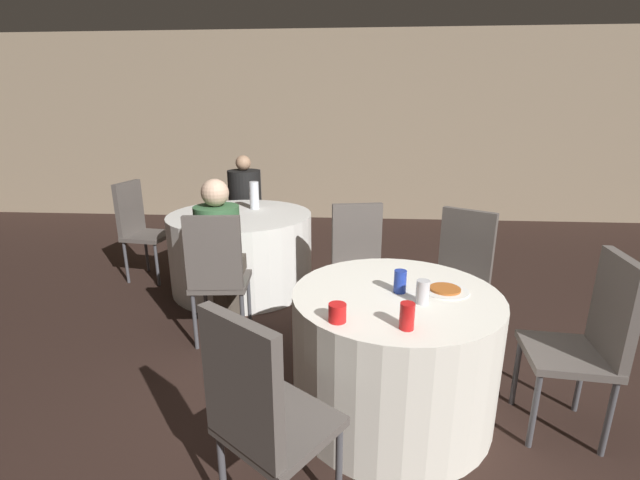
# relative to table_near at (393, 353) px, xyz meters

# --- Properties ---
(ground_plane) EXTENTS (16.00, 16.00, 0.00)m
(ground_plane) POSITION_rel_table_near_xyz_m (-0.13, -0.15, -0.36)
(ground_plane) COLOR black
(wall_back) EXTENTS (16.00, 0.06, 2.80)m
(wall_back) POSITION_rel_table_near_xyz_m (-0.13, 4.66, 1.04)
(wall_back) COLOR gray
(wall_back) RESTS_ON ground_plane
(table_near) EXTENTS (1.11, 1.11, 0.73)m
(table_near) POSITION_rel_table_near_xyz_m (0.00, 0.00, 0.00)
(table_near) COLOR white
(table_near) RESTS_ON ground_plane
(table_far) EXTENTS (1.34, 1.34, 0.73)m
(table_far) POSITION_rel_table_near_xyz_m (-1.29, 1.74, 0.00)
(table_far) COLOR white
(table_far) RESTS_ON ground_plane
(chair_near_east) EXTENTS (0.44, 0.44, 0.99)m
(chair_near_east) POSITION_rel_table_near_xyz_m (0.97, -0.10, 0.22)
(chair_near_east) COLOR #59514C
(chair_near_east) RESTS_ON ground_plane
(chair_near_southwest) EXTENTS (0.56, 0.56, 0.99)m
(chair_near_southwest) POSITION_rel_table_near_xyz_m (-0.57, -0.79, 0.22)
(chair_near_southwest) COLOR #59514C
(chair_near_southwest) RESTS_ON ground_plane
(chair_near_north) EXTENTS (0.47, 0.47, 0.99)m
(chair_near_north) POSITION_rel_table_near_xyz_m (-0.18, 0.96, 0.22)
(chair_near_north) COLOR #59514C
(chair_near_north) RESTS_ON ground_plane
(chair_near_northeast) EXTENTS (0.55, 0.55, 0.99)m
(chair_near_northeast) POSITION_rel_table_near_xyz_m (0.54, 0.81, 0.22)
(chair_near_northeast) COLOR #59514C
(chair_near_northeast) RESTS_ON ground_plane
(chair_far_south) EXTENTS (0.44, 0.44, 0.99)m
(chair_far_south) POSITION_rel_table_near_xyz_m (-1.18, 0.65, 0.22)
(chair_far_south) COLOR #59514C
(chair_far_south) RESTS_ON ground_plane
(chair_far_north) EXTENTS (0.47, 0.47, 0.99)m
(chair_far_north) POSITION_rel_table_near_xyz_m (-1.50, 2.81, 0.22)
(chair_far_north) COLOR #59514C
(chair_far_north) RESTS_ON ground_plane
(chair_far_west) EXTENTS (0.46, 0.45, 0.99)m
(chair_far_west) POSITION_rel_table_near_xyz_m (-2.37, 1.89, 0.22)
(chair_far_west) COLOR #59514C
(chair_far_west) RESTS_ON ground_plane
(person_black_shirt) EXTENTS (0.41, 0.52, 1.18)m
(person_black_shirt) POSITION_rel_table_near_xyz_m (-1.47, 2.65, 0.25)
(person_black_shirt) COLOR #33384C
(person_black_shirt) RESTS_ON ground_plane
(person_green_jacket) EXTENTS (0.34, 0.50, 1.21)m
(person_green_jacket) POSITION_rel_table_near_xyz_m (-1.20, 0.82, 0.24)
(person_green_jacket) COLOR #4C4238
(person_green_jacket) RESTS_ON ground_plane
(pizza_plate_near) EXTENTS (0.25, 0.25, 0.02)m
(pizza_plate_near) POSITION_rel_table_near_xyz_m (0.26, 0.04, 0.37)
(pizza_plate_near) COLOR white
(pizza_plate_near) RESTS_ON table_near
(soda_can_blue) EXTENTS (0.07, 0.07, 0.12)m
(soda_can_blue) POSITION_rel_table_near_xyz_m (0.02, 0.01, 0.42)
(soda_can_blue) COLOR #1E38A5
(soda_can_blue) RESTS_ON table_near
(soda_can_red) EXTENTS (0.07, 0.07, 0.12)m
(soda_can_red) POSITION_rel_table_near_xyz_m (0.00, -0.39, 0.42)
(soda_can_red) COLOR red
(soda_can_red) RESTS_ON table_near
(soda_can_silver) EXTENTS (0.07, 0.07, 0.12)m
(soda_can_silver) POSITION_rel_table_near_xyz_m (0.11, -0.12, 0.42)
(soda_can_silver) COLOR silver
(soda_can_silver) RESTS_ON table_near
(cup_near) EXTENTS (0.08, 0.08, 0.09)m
(cup_near) POSITION_rel_table_near_xyz_m (-0.30, -0.34, 0.41)
(cup_near) COLOR red
(cup_near) RESTS_ON table_near
(bottle_far) EXTENTS (0.09, 0.09, 0.27)m
(bottle_far) POSITION_rel_table_near_xyz_m (-1.20, 1.96, 0.50)
(bottle_far) COLOR silver
(bottle_far) RESTS_ON table_far
(cup_far) EXTENTS (0.09, 0.09, 0.11)m
(cup_far) POSITION_rel_table_near_xyz_m (-1.61, 2.15, 0.42)
(cup_far) COLOR red
(cup_far) RESTS_ON table_far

